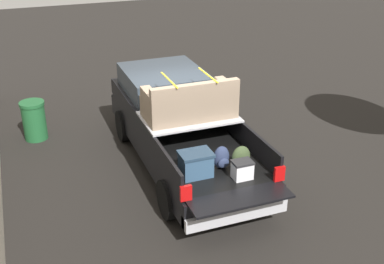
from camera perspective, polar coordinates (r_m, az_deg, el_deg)
The scene contains 3 objects.
ground_plane at distance 10.97m, azimuth -1.12°, elevation -3.93°, with size 40.00×40.00×0.00m, color black.
pickup_truck at distance 10.84m, azimuth -1.81°, elevation 1.30°, with size 6.05×2.06×2.23m.
trash_can at distance 12.60m, azimuth -18.01°, elevation 1.31°, with size 0.60×0.60×0.98m.
Camera 1 is at (-9.01, 3.21, 5.38)m, focal length 45.52 mm.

